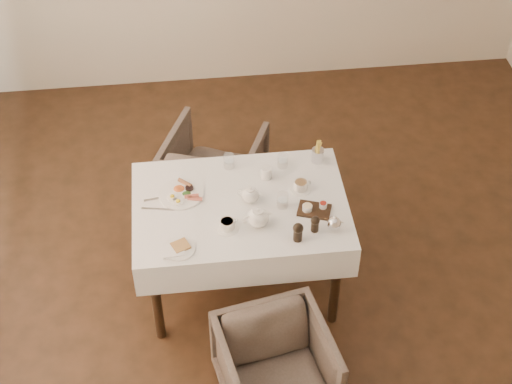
{
  "coord_description": "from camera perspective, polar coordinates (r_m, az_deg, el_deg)",
  "views": [
    {
      "loc": [
        -0.67,
        -3.13,
        4.04
      ],
      "look_at": [
        -0.29,
        0.18,
        0.82
      ],
      "focal_mm": 55.0,
      "sensor_mm": 36.0,
      "label": 1
    }
  ],
  "objects": [
    {
      "name": "armchair_near",
      "position": [
        4.5,
        1.46,
        -12.72
      ],
      "size": [
        0.71,
        0.72,
        0.56
      ],
      "primitive_type": "imported",
      "rotation": [
        0.0,
        0.0,
        0.2
      ],
      "color": "#473C34",
      "rests_on": "ground"
    },
    {
      "name": "cutlery_fork",
      "position": [
        4.72,
        -6.92,
        -0.4
      ],
      "size": [
        0.21,
        0.05,
        0.0
      ],
      "primitive_type": "cube",
      "rotation": [
        0.0,
        0.0,
        1.73
      ],
      "color": "silver",
      "rests_on": "table"
    },
    {
      "name": "glass_mid",
      "position": [
        4.61,
        1.94,
        -0.6
      ],
      "size": [
        0.09,
        0.09,
        0.1
      ],
      "primitive_type": "cylinder",
      "rotation": [
        0.0,
        0.0,
        0.4
      ],
      "color": "silver",
      "rests_on": "table"
    },
    {
      "name": "pepper_mill_right",
      "position": [
        4.48,
        4.32,
        -2.32
      ],
      "size": [
        0.06,
        0.06,
        0.11
      ],
      "primitive_type": null,
      "rotation": [
        0.0,
        0.0,
        -0.09
      ],
      "color": "black",
      "rests_on": "table"
    },
    {
      "name": "glass_left",
      "position": [
        4.87,
        -1.99,
        2.26
      ],
      "size": [
        0.08,
        0.08,
        0.09
      ],
      "primitive_type": "cylinder",
      "rotation": [
        0.0,
        0.0,
        0.18
      ],
      "color": "silver",
      "rests_on": "table"
    },
    {
      "name": "glass_right",
      "position": [
        4.87,
        1.96,
        2.29
      ],
      "size": [
        0.08,
        0.08,
        0.09
      ],
      "primitive_type": "cylinder",
      "rotation": [
        0.0,
        0.0,
        -0.2
      ],
      "color": "silver",
      "rests_on": "table"
    },
    {
      "name": "breakfast_plate",
      "position": [
        4.73,
        -5.46,
        -0.09
      ],
      "size": [
        0.27,
        0.27,
        0.03
      ],
      "rotation": [
        0.0,
        0.0,
        0.4
      ],
      "color": "white",
      "rests_on": "table"
    },
    {
      "name": "teacup_far",
      "position": [
        4.73,
        3.27,
        0.44
      ],
      "size": [
        0.13,
        0.13,
        0.06
      ],
      "rotation": [
        0.0,
        0.0,
        0.2
      ],
      "color": "white",
      "rests_on": "table"
    },
    {
      "name": "creamer",
      "position": [
        4.79,
        0.75,
        1.43
      ],
      "size": [
        0.08,
        0.08,
        0.08
      ],
      "primitive_type": "cylinder",
      "rotation": [
        0.0,
        0.0,
        -0.12
      ],
      "color": "white",
      "rests_on": "table"
    },
    {
      "name": "fries_cup",
      "position": [
        4.9,
        4.51,
        2.91
      ],
      "size": [
        0.08,
        0.08,
        0.16
      ],
      "rotation": [
        0.0,
        0.0,
        -0.41
      ],
      "color": "silver",
      "rests_on": "table"
    },
    {
      "name": "condiment_board",
      "position": [
        4.61,
        4.24,
        -1.25
      ],
      "size": [
        0.22,
        0.18,
        0.05
      ],
      "rotation": [
        0.0,
        0.0,
        -0.33
      ],
      "color": "black",
      "rests_on": "table"
    },
    {
      "name": "teapot_centre",
      "position": [
        4.63,
        -0.42,
        -0.14
      ],
      "size": [
        0.18,
        0.16,
        0.12
      ],
      "primitive_type": null,
      "rotation": [
        0.0,
        0.0,
        -0.38
      ],
      "color": "white",
      "rests_on": "table"
    },
    {
      "name": "teacup_near",
      "position": [
        4.5,
        -2.11,
        -2.42
      ],
      "size": [
        0.13,
        0.13,
        0.06
      ],
      "rotation": [
        0.0,
        0.0,
        0.31
      ],
      "color": "white",
      "rests_on": "table"
    },
    {
      "name": "silver_pot",
      "position": [
        4.49,
        5.7,
        -2.25
      ],
      "size": [
        0.12,
        0.11,
        0.11
      ],
      "primitive_type": null,
      "rotation": [
        0.0,
        0.0,
        -0.26
      ],
      "color": "white",
      "rests_on": "table"
    },
    {
      "name": "pepper_mill_left",
      "position": [
        4.42,
        3.07,
        -2.92
      ],
      "size": [
        0.08,
        0.08,
        0.12
      ],
      "primitive_type": null,
      "rotation": [
        0.0,
        0.0,
        -0.34
      ],
      "color": "black",
      "rests_on": "table"
    },
    {
      "name": "armchair_far",
      "position": [
        5.56,
        -3.07,
        1.58
      ],
      "size": [
        0.84,
        0.85,
        0.59
      ],
      "primitive_type": "imported",
      "rotation": [
        0.0,
        0.0,
        2.73
      ],
      "color": "#473C34",
      "rests_on": "ground"
    },
    {
      "name": "cutlery_knife",
      "position": [
        4.66,
        -7.13,
        -1.23
      ],
      "size": [
        0.2,
        0.05,
        0.0
      ],
      "primitive_type": "cube",
      "rotation": [
        0.0,
        0.0,
        1.39
      ],
      "color": "silver",
      "rests_on": "table"
    },
    {
      "name": "side_plate",
      "position": [
        4.42,
        -5.72,
        -4.13
      ],
      "size": [
        0.19,
        0.18,
        0.02
      ],
      "rotation": [
        0.0,
        0.0,
        0.21
      ],
      "color": "white",
      "rests_on": "table"
    },
    {
      "name": "teapot_front",
      "position": [
        4.48,
        0.15,
        -1.8
      ],
      "size": [
        0.19,
        0.16,
        0.14
      ],
      "primitive_type": null,
      "rotation": [
        0.0,
        0.0,
        0.17
      ],
      "color": "white",
      "rests_on": "table"
    },
    {
      "name": "table",
      "position": [
        4.74,
        -1.14,
        -1.88
      ],
      "size": [
        1.28,
        0.88,
        0.75
      ],
      "color": "black",
      "rests_on": "ground"
    }
  ]
}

